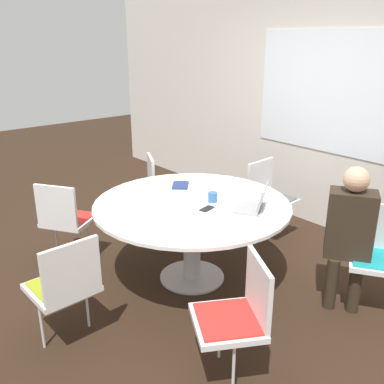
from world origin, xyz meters
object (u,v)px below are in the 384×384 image
Objects in this scene: chair_2 at (162,185)px; spiral_notebook at (180,185)px; person_0 at (350,228)px; cell_phone at (207,209)px; chair_4 at (65,282)px; laptop at (255,204)px; chair_0 at (378,249)px; chair_3 at (65,216)px; chair_5 at (238,311)px; coffee_cup at (213,197)px; chair_1 at (269,193)px.

chair_2 is 0.84m from spiral_notebook.
cell_phone is at bearing 4.65° from person_0.
laptop reaches higher than chair_4.
spiral_notebook reaches higher than cell_phone.
chair_0 is 1.00× the size of chair_3.
laptop is (-0.65, 0.87, 0.30)m from chair_5.
chair_0 is 1.42m from coffee_cup.
chair_3 is 0.71× the size of person_0.
chair_2 is at bearing 4.46° from chair_5.
chair_5 is at bearing 30.83° from chair_1.
coffee_cup is at bearing -1.44° from chair_4.
chair_4 is 0.71× the size of person_0.
chair_1 and chair_2 have the same top height.
laptop is at bearing 3.85° from chair_0.
person_0 is at bearing 31.86° from chair_2.
person_0 is (2.13, 1.43, 0.20)m from chair_3.
chair_2 is at bearing -57.80° from chair_1.
chair_0 reaches higher than coffee_cup.
chair_2 is 2.21× the size of laptop.
spiral_notebook is at bearing 161.29° from cell_phone.
cell_phone is (0.36, -1.25, 0.26)m from chair_1.
chair_1 is at bearing -55.81° from person_0.
laptop is (1.48, 1.03, 0.30)m from chair_3.
chair_4 is at bearing -70.68° from spiral_notebook.
chair_1 is 1.16m from coffee_cup.
chair_0 is 5.54× the size of cell_phone.
chair_5 reaches higher than spiral_notebook.
chair_4 is at bearing 29.94° from person_0.
chair_5 is (1.02, 0.68, 0.00)m from chair_4.
person_0 is at bearing 62.29° from chair_1.
chair_1 is at bearing 105.93° from cell_phone.
chair_2 reaches higher than coffee_cup.
chair_1 is 2.51m from chair_4.
chair_3 reaches higher than cell_phone.
spiral_notebook is at bearing 24.25° from chair_3.
chair_5 is at bearing -35.46° from coffee_cup.
chair_0 is at bearing 36.20° from chair_2.
chair_1 is 1.22m from chair_2.
chair_4 is 2.20m from person_0.
chair_0 is 1.00× the size of chair_4.
chair_1 is 0.71× the size of person_0.
chair_4 is at bearing -27.47° from chair_2.
person_0 reaches higher than laptop.
chair_5 is at bearing -26.82° from spiral_notebook.
chair_2 is 1.00× the size of chair_3.
chair_0 and chair_2 have the same top height.
chair_4 reaches higher than coffee_cup.
coffee_cup reaches higher than cell_phone.
chair_2 is at bearing -23.67° from chair_0.
person_0 is at bearing -59.77° from chair_5.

